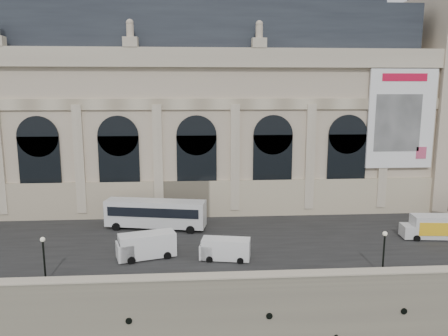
# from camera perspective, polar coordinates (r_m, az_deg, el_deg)

# --- Properties ---
(quay) EXTENTS (160.00, 70.00, 6.00)m
(quay) POSITION_cam_1_polar(r_m,az_deg,el_deg) (72.38, -0.37, -5.68)
(quay) COLOR gray
(quay) RESTS_ON ground
(street) EXTENTS (160.00, 24.00, 0.06)m
(street) POSITION_cam_1_polar(r_m,az_deg,el_deg) (51.49, 1.09, -8.85)
(street) COLOR #2D2D2D
(street) RESTS_ON quay
(parapet) EXTENTS (160.00, 1.40, 1.21)m
(parapet) POSITION_cam_1_polar(r_m,az_deg,el_deg) (38.90, 2.86, -14.50)
(parapet) COLOR gray
(parapet) RESTS_ON quay
(museum) EXTENTS (69.00, 18.70, 29.10)m
(museum) POSITION_cam_1_polar(r_m,az_deg,el_deg) (65.42, -5.44, 7.45)
(museum) COLOR #C6B398
(museum) RESTS_ON quay
(bus_left) EXTENTS (12.47, 4.88, 3.60)m
(bus_left) POSITION_cam_1_polar(r_m,az_deg,el_deg) (54.00, -8.95, -5.85)
(bus_left) COLOR silver
(bus_left) RESTS_ON quay
(van_b) EXTENTS (5.22, 2.77, 2.21)m
(van_b) POSITION_cam_1_polar(r_m,az_deg,el_deg) (44.39, -0.15, -10.54)
(van_b) COLOR white
(van_b) RESTS_ON quay
(van_c) EXTENTS (6.19, 3.76, 2.59)m
(van_c) POSITION_cam_1_polar(r_m,az_deg,el_deg) (45.38, -10.45, -9.99)
(van_c) COLOR white
(van_c) RESTS_ON quay
(box_truck) EXTENTS (6.98, 2.98, 2.74)m
(box_truck) POSITION_cam_1_polar(r_m,az_deg,el_deg) (55.66, 25.72, -6.97)
(box_truck) COLOR silver
(box_truck) RESTS_ON quay
(lamp_left) EXTENTS (0.43, 0.43, 4.25)m
(lamp_left) POSITION_cam_1_polar(r_m,az_deg,el_deg) (42.13, -22.43, -11.09)
(lamp_left) COLOR black
(lamp_left) RESTS_ON quay
(lamp_right) EXTENTS (0.44, 0.44, 4.28)m
(lamp_right) POSITION_cam_1_polar(r_m,az_deg,el_deg) (42.95, 20.12, -10.50)
(lamp_right) COLOR black
(lamp_right) RESTS_ON quay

